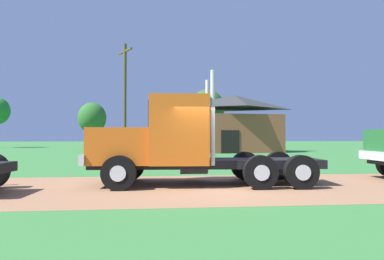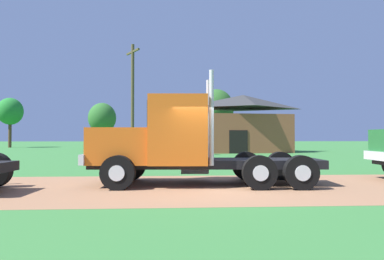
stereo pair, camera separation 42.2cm
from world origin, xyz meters
TOP-DOWN VIEW (x-y plane):
  - ground_plane at (0.00, 0.00)m, footprint 200.00×200.00m
  - dirt_track at (0.00, 0.00)m, footprint 120.00×6.00m
  - truck_foreground_white at (-1.18, 0.64)m, footprint 7.79×2.93m
  - shed_building at (5.95, 23.07)m, footprint 9.69×6.23m
  - utility_pole_near at (-4.56, 16.62)m, footprint 1.30×1.93m
  - tree_mid at (-9.90, 30.14)m, footprint 3.33×3.33m
  - tree_right at (4.30, 31.87)m, footprint 4.51×4.51m

SIDE VIEW (x-z plane):
  - ground_plane at x=0.00m, z-range 0.00..0.00m
  - dirt_track at x=0.00m, z-range 0.00..0.01m
  - truck_foreground_white at x=-1.18m, z-range -0.47..3.18m
  - shed_building at x=5.95m, z-range -0.10..5.79m
  - tree_mid at x=-9.90m, z-range 0.99..6.68m
  - utility_pole_near at x=-4.56m, z-range 0.26..9.40m
  - tree_right at x=4.30m, z-range 1.36..9.09m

